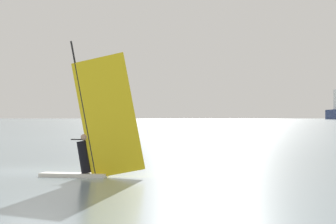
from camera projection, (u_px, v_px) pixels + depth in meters
The scene contains 2 objects.
ground_plane at pixel (33, 171), 22.84m from camera, with size 4000.00×4000.00×0.00m, color gray.
windsurfer at pixel (94, 138), 20.46m from camera, with size 3.51×0.63×4.49m.
Camera 1 is at (9.74, -21.25, 1.94)m, focal length 67.68 mm.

